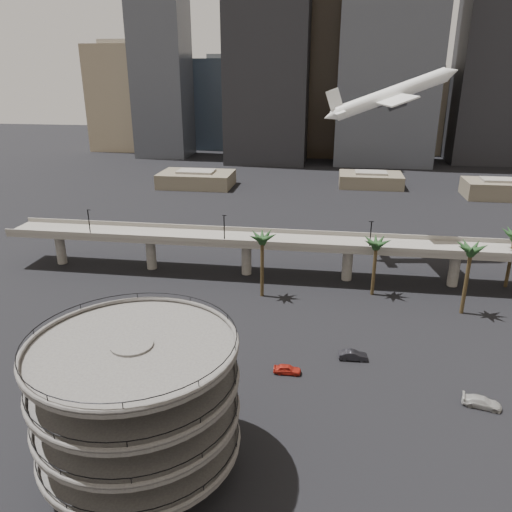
# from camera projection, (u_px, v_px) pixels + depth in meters

# --- Properties ---
(ground) EXTENTS (700.00, 700.00, 0.00)m
(ground) POSITION_uv_depth(u_px,v_px,m) (261.00, 455.00, 58.95)
(ground) COLOR black
(ground) RESTS_ON ground
(parking_ramp) EXTENTS (22.20, 22.20, 17.35)m
(parking_ramp) POSITION_uv_depth(u_px,v_px,m) (137.00, 396.00, 53.60)
(parking_ramp) COLOR #4C4947
(parking_ramp) RESTS_ON ground
(overpass) EXTENTS (130.00, 9.30, 14.70)m
(overpass) POSITION_uv_depth(u_px,v_px,m) (297.00, 245.00, 107.32)
(overpass) COLOR gray
(overpass) RESTS_ON ground
(palm_trees) EXTENTS (54.40, 18.40, 14.00)m
(palm_trees) POSITION_uv_depth(u_px,v_px,m) (406.00, 244.00, 95.98)
(palm_trees) COLOR #4A391F
(palm_trees) RESTS_ON ground
(low_buildings) EXTENTS (135.00, 27.50, 6.80)m
(low_buildings) POSITION_uv_depth(u_px,v_px,m) (331.00, 182.00, 188.79)
(low_buildings) COLOR brown
(low_buildings) RESTS_ON ground
(skyline) EXTENTS (269.00, 86.00, 123.35)m
(skyline) POSITION_uv_depth(u_px,v_px,m) (354.00, 64.00, 242.10)
(skyline) COLOR #82705A
(skyline) RESTS_ON ground
(airborne_jet) EXTENTS (29.86, 27.11, 12.97)m
(airborne_jet) POSITION_uv_depth(u_px,v_px,m) (390.00, 95.00, 109.39)
(airborne_jet) COLOR white
(airborne_jet) RESTS_ON ground
(car_a) EXTENTS (4.14, 1.68, 1.41)m
(car_a) POSITION_uv_depth(u_px,v_px,m) (287.00, 369.00, 74.62)
(car_a) COLOR red
(car_a) RESTS_ON ground
(car_b) EXTENTS (4.61, 1.84, 1.49)m
(car_b) POSITION_uv_depth(u_px,v_px,m) (353.00, 355.00, 78.18)
(car_b) COLOR black
(car_b) RESTS_ON ground
(car_c) EXTENTS (5.34, 3.08, 1.46)m
(car_c) POSITION_uv_depth(u_px,v_px,m) (482.00, 402.00, 67.20)
(car_c) COLOR #B4B2AF
(car_c) RESTS_ON ground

